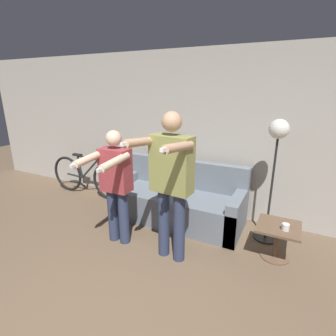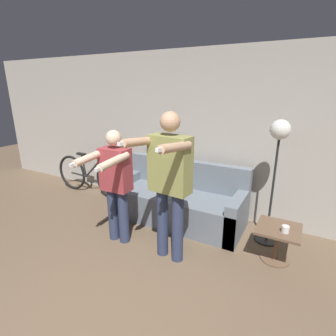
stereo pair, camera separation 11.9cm
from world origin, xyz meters
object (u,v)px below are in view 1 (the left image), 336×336
object	(u,v)px
cat	(164,153)
bicycle	(87,177)
floor_lamp	(277,147)
cup	(286,227)
side_table	(278,234)
couch	(177,202)
person_left	(115,182)
person_right	(171,177)

from	to	relation	value
cat	bicycle	bearing A→B (deg)	-174.04
floor_lamp	cup	bearing A→B (deg)	-63.46
side_table	cup	size ratio (longest dim) A/B	5.90
couch	side_table	bearing A→B (deg)	-12.75
cat	person_left	bearing A→B (deg)	-93.40
floor_lamp	cup	distance (m)	0.98
floor_lamp	side_table	bearing A→B (deg)	-67.87
couch	bicycle	distance (m)	1.98
side_table	person_right	bearing A→B (deg)	-153.43
couch	person_left	bearing A→B (deg)	-116.07
person_left	cup	bearing A→B (deg)	12.29
couch	person_right	size ratio (longest dim) A/B	1.14
bicycle	person_left	bearing A→B (deg)	-34.71
couch	person_left	xyz separation A→B (m)	(-0.45, -0.93, 0.57)
person_left	floor_lamp	world-z (taller)	floor_lamp
side_table	cup	distance (m)	0.19
couch	floor_lamp	world-z (taller)	floor_lamp
cat	bicycle	xyz separation A→B (m)	(-1.60, -0.17, -0.62)
person_right	cup	distance (m)	1.46
person_left	bicycle	distance (m)	1.92
floor_lamp	side_table	size ratio (longest dim) A/B	3.35
side_table	bicycle	bearing A→B (deg)	172.38
person_right	side_table	distance (m)	1.50
cat	floor_lamp	bearing A→B (deg)	-7.78
floor_lamp	side_table	world-z (taller)	floor_lamp
person_left	cat	size ratio (longest dim) A/B	3.10
person_left	person_right	world-z (taller)	person_right
person_right	cat	xyz separation A→B (m)	(-0.72, 1.22, -0.06)
person_right	bicycle	size ratio (longest dim) A/B	1.03
side_table	couch	bearing A→B (deg)	167.25
person_right	side_table	xyz separation A→B (m)	(1.17, 0.58, -0.73)
person_right	bicycle	world-z (taller)	person_right
cat	side_table	distance (m)	2.10
cup	bicycle	distance (m)	3.60
cat	bicycle	distance (m)	1.72
person_left	person_right	distance (m)	0.81
cat	floor_lamp	xyz separation A→B (m)	(1.72, -0.24, 0.31)
person_left	side_table	distance (m)	2.12
floor_lamp	cup	world-z (taller)	floor_lamp
floor_lamp	side_table	distance (m)	1.08
couch	cat	world-z (taller)	cat
couch	side_table	world-z (taller)	couch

